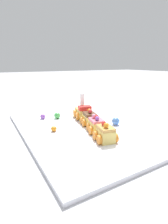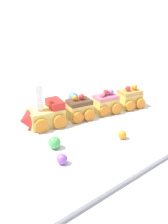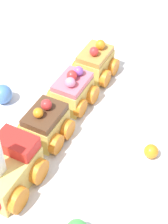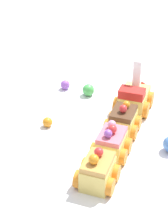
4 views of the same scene
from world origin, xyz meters
The scene contains 8 objects.
ground_plane centered at (0.00, 0.00, 0.00)m, with size 10.00×10.00×0.00m, color #B2B2B7.
display_board centered at (0.00, 0.00, 0.01)m, with size 0.65×0.45×0.01m, color white.
cake_train_locomotive centered at (0.11, -0.06, 0.04)m, with size 0.12×0.09×0.11m.
cake_car_chocolate centered at (0.01, -0.04, 0.04)m, with size 0.08×0.08×0.07m.
cake_car_strawberry centered at (-0.07, -0.02, 0.04)m, with size 0.08×0.08×0.06m.
cake_car_caramel centered at (-0.15, 0.00, 0.04)m, with size 0.08×0.08×0.07m.
gumball_orange centered at (0.01, 0.12, 0.02)m, with size 0.02×0.02×0.02m, color orange.
gumball_blue centered at (-0.05, -0.13, 0.03)m, with size 0.03×0.03×0.03m, color #4C84E0.
Camera 3 is at (0.35, 0.10, 0.43)m, focal length 60.00 mm.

